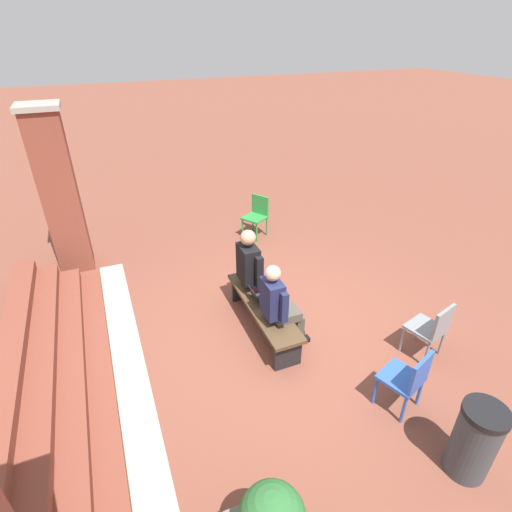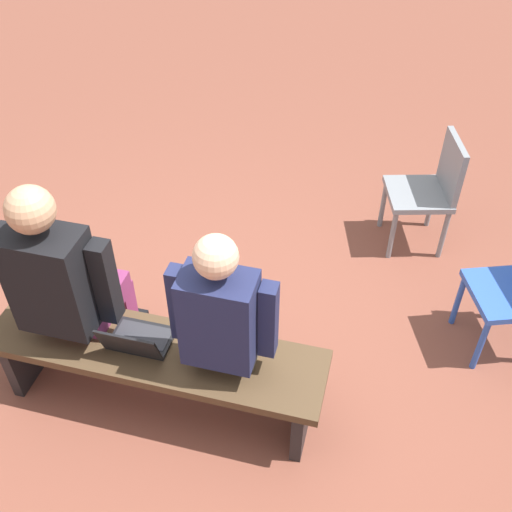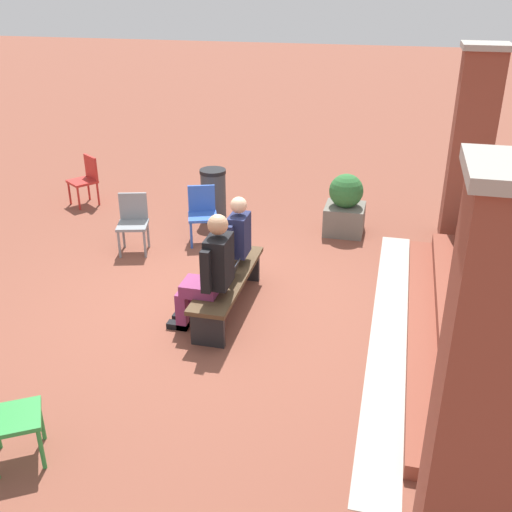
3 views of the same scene
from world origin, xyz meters
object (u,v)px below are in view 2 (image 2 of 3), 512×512
plastic_chair_mid_courtyard (431,187)px  person_student (227,320)px  laptop (137,340)px  bench (156,360)px  person_adult (69,283)px

plastic_chair_mid_courtyard → person_student: bearing=61.4°
person_student → laptop: 0.51m
laptop → bench: bearing=-171.7°
person_student → plastic_chair_mid_courtyard: size_ratio=1.55×
bench → person_adult: (0.46, -0.07, 0.39)m
laptop → plastic_chair_mid_courtyard: bearing=-127.9°
bench → plastic_chair_mid_courtyard: bearing=-126.4°
bench → plastic_chair_mid_courtyard: size_ratio=2.14×
person_adult → plastic_chair_mid_courtyard: size_ratio=1.67×
laptop → person_adult: bearing=-12.4°
person_student → plastic_chair_mid_courtyard: bearing=-118.6°
person_student → person_adult: 0.84m
person_student → person_adult: (0.84, -0.01, 0.04)m
plastic_chair_mid_courtyard → bench: bearing=53.6°
bench → person_student: bearing=-170.3°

